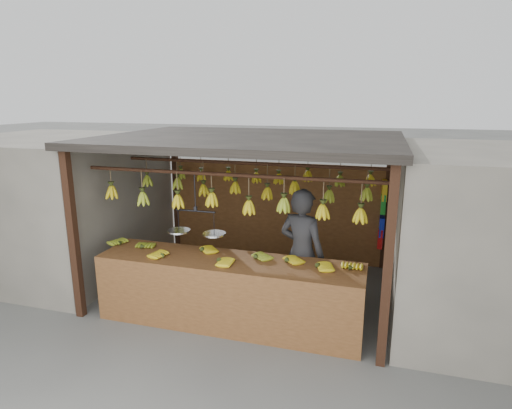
% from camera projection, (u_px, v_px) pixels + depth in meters
% --- Properties ---
extents(ground, '(80.00, 80.00, 0.00)m').
position_uv_depth(ground, '(251.00, 288.00, 6.80)').
color(ground, '#5B5B57').
extents(stall, '(4.30, 3.30, 2.40)m').
position_uv_depth(stall, '(257.00, 162.00, 6.62)').
color(stall, black).
rests_on(stall, ground).
extents(neighbor_left, '(3.00, 3.00, 2.30)m').
position_uv_depth(neighbor_left, '(55.00, 203.00, 7.50)').
color(neighbor_left, slate).
rests_on(neighbor_left, ground).
extents(counter, '(3.56, 0.79, 0.96)m').
position_uv_depth(counter, '(225.00, 277.00, 5.47)').
color(counter, brown).
rests_on(counter, ground).
extents(hanging_bananas, '(3.59, 2.23, 0.40)m').
position_uv_depth(hanging_bananas, '(250.00, 189.00, 6.40)').
color(hanging_bananas, gold).
rests_on(hanging_bananas, ground).
extents(balance_scale, '(0.81, 0.31, 0.82)m').
position_uv_depth(balance_scale, '(196.00, 230.00, 5.69)').
color(balance_scale, black).
rests_on(balance_scale, ground).
extents(vendor, '(0.76, 0.62, 1.79)m').
position_uv_depth(vendor, '(302.00, 253.00, 5.77)').
color(vendor, '#262628').
rests_on(vendor, ground).
extents(bag_bundles, '(0.08, 0.26, 1.18)m').
position_uv_depth(bag_bundles, '(382.00, 215.00, 7.28)').
color(bag_bundles, yellow).
rests_on(bag_bundles, ground).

